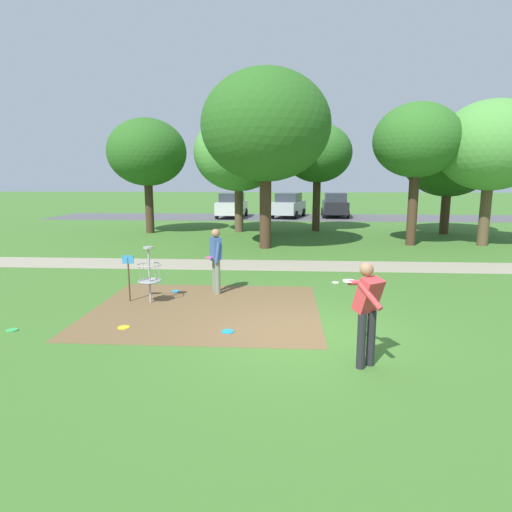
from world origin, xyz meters
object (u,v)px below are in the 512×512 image
tree_near_left (449,158)px  parked_car_center_right (335,205)px  tree_near_right (264,141)px  frisbee_near_basket (124,328)px  tree_mid_right (417,141)px  player_foreground_watching (367,308)px  parked_car_center_left (289,205)px  tree_far_right (239,153)px  frisbee_mid_grass (176,291)px  disc_golf_basket (147,272)px  frisbee_far_left (12,330)px  tree_mid_left (491,146)px  tree_far_left (147,153)px  frisbee_by_tee (335,282)px  tree_far_center (266,126)px  tree_mid_center (318,154)px  player_throwing (216,257)px  frisbee_far_right (228,332)px  parked_car_leftmost (232,205)px

tree_near_left → parked_car_center_right: tree_near_left is taller
tree_near_left → tree_near_right: 9.79m
frisbee_near_basket → tree_mid_right: tree_mid_right is taller
player_foreground_watching → parked_car_center_left: 26.45m
tree_far_right → parked_car_center_left: tree_far_right is taller
frisbee_near_basket → parked_car_center_right: 26.52m
frisbee_near_basket → frisbee_mid_grass: 2.90m
disc_golf_basket → tree_mid_right: tree_mid_right is taller
frisbee_far_left → tree_mid_left: bearing=39.7°
disc_golf_basket → tree_far_left: size_ratio=0.23×
tree_far_left → parked_car_center_right: size_ratio=1.42×
frisbee_by_tee → frisbee_mid_grass: 4.58m
tree_far_center → parked_car_center_left: tree_far_center is taller
tree_mid_right → parked_car_center_right: 14.56m
tree_near_left → tree_mid_center: tree_near_left is taller
tree_near_right → tree_mid_center: size_ratio=1.13×
disc_golf_basket → parked_car_center_left: parked_car_center_left is taller
tree_mid_center → parked_car_center_right: size_ratio=1.39×
player_foreground_watching → player_throwing: (-3.09, 4.33, -0.02)m
player_throwing → parked_car_center_right: bearing=75.9°
disc_golf_basket → tree_far_center: (2.52, 8.46, 4.33)m
disc_golf_basket → parked_car_center_right: size_ratio=0.32×
tree_mid_right → tree_far_center: tree_far_center is taller
frisbee_near_basket → tree_mid_left: (12.16, 11.61, 4.34)m
frisbee_far_right → tree_far_left: tree_far_left is taller
tree_mid_left → tree_mid_right: (-3.18, -0.08, 0.21)m
frisbee_far_right → tree_mid_right: (6.83, 11.63, 4.55)m
tree_near_left → tree_far_right: bearing=178.8°
tree_near_right → tree_mid_right: tree_near_right is taller
tree_near_right → tree_mid_right: 7.20m
player_throwing → frisbee_far_right: size_ratio=6.86×
player_foreground_watching → tree_mid_left: 15.53m
frisbee_far_right → tree_far_right: 16.56m
frisbee_far_right → parked_car_center_left: parked_car_center_left is taller
disc_golf_basket → tree_mid_right: bearing=47.1°
tree_mid_center → tree_far_left: 9.28m
player_throwing → parked_car_center_left: 22.20m
tree_far_center → disc_golf_basket: bearing=-106.6°
frisbee_far_left → tree_far_left: bearing=97.0°
frisbee_by_tee → tree_near_right: 11.30m
disc_golf_basket → frisbee_by_tee: size_ratio=6.89×
parked_car_center_left → parked_car_center_right: (3.56, 0.60, 0.00)m
player_throwing → frisbee_near_basket: player_throwing is taller
tree_near_left → parked_car_leftmost: (-12.53, 8.89, -3.09)m
player_throwing → tree_mid_right: tree_mid_right is taller
frisbee_far_left → tree_far_center: size_ratio=0.03×
frisbee_far_right → tree_mid_left: tree_mid_left is taller
disc_golf_basket → tree_far_right: (0.82, 14.02, 3.54)m
frisbee_by_tee → tree_mid_right: (4.21, 7.39, 4.55)m
player_foreground_watching → frisbee_by_tee: 5.75m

